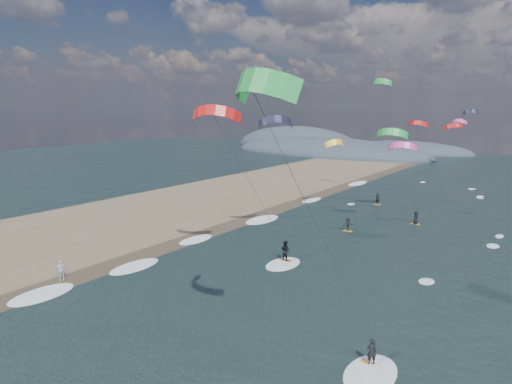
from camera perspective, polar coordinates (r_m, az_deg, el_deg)
The scene contains 10 objects.
ground at distance 29.96m, azimuth -12.87°, elevation -17.23°, with size 260.00×260.00×0.00m, color black.
sand_strip at distance 53.73m, azimuth -21.51°, elevation -4.77°, with size 26.00×240.00×0.00m, color brown.
wet_sand_strip at distance 44.33m, azimuth -13.17°, elevation -7.62°, with size 3.00×240.00×0.00m, color #382D23.
coastal_hills at distance 141.34m, azimuth 9.07°, elevation 5.45°, with size 80.00×41.00×15.00m.
kitesurfer_near_a at distance 19.65m, azimuth 3.18°, elevation 4.93°, with size 7.65×8.71×16.25m.
kitesurfer_near_b at distance 36.18m, azimuth -2.89°, elevation 4.60°, with size 7.36×8.94×14.87m.
far_kitesurfers at distance 55.16m, azimuth 15.73°, elevation -3.10°, with size 8.85×16.15×1.72m.
bg_kite_field at distance 74.36m, azimuth 20.55°, elevation 8.80°, with size 12.06×76.14×9.95m.
shoreline_surf at distance 46.53m, azimuth -7.72°, elevation -6.51°, with size 2.40×79.40×0.11m.
beach_walker at distance 39.41m, azimuth -24.56°, elevation -9.47°, with size 1.03×0.43×1.75m, color silver.
Camera 1 is at (20.42, -16.71, 14.19)m, focal length 30.00 mm.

